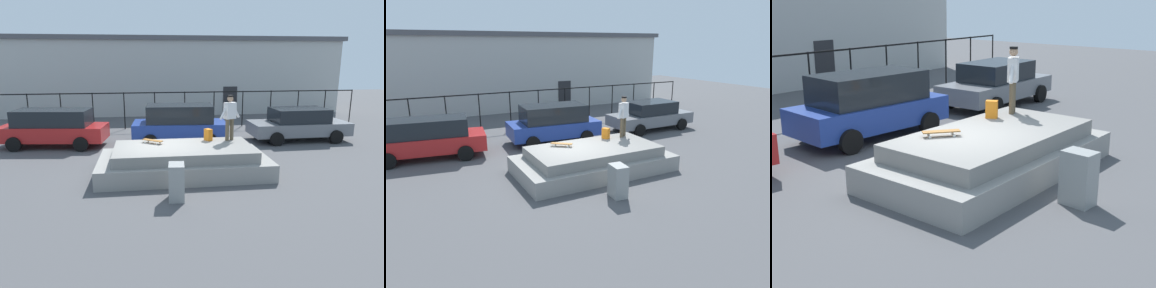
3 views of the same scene
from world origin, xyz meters
The scene contains 11 objects.
ground_plane centered at (0.00, 0.00, 0.00)m, with size 60.00×60.00×0.00m, color #4C4C4F.
concrete_ledge centered at (0.73, -0.43, 0.44)m, with size 5.82×2.99×0.96m.
skateboarder centered at (2.52, 0.26, 1.93)m, with size 0.88×0.50×1.67m.
skateboard centered at (-0.32, 0.16, 1.06)m, with size 0.76×0.65×0.12m.
backpack centered at (1.74, 0.34, 1.18)m, with size 0.28×0.20×0.43m, color orange.
car_red_hatchback_near centered at (-4.67, 4.08, 0.90)m, with size 4.82×2.39×1.70m.
car_blue_hatchback_mid centered at (1.04, 4.02, 0.96)m, with size 4.47×2.36×1.82m.
car_grey_sedan_far centered at (6.86, 3.84, 0.82)m, with size 4.78×2.24×1.58m.
utility_box centered at (0.27, -2.77, 0.53)m, with size 0.44×0.60×1.05m, color gray.
fence_row centered at (0.00, 7.75, 1.38)m, with size 24.06×0.06×2.08m.
warehouse_building centered at (0.00, 15.36, 2.72)m, with size 27.82×6.88×5.43m.
Camera 2 is at (-5.46, -11.03, 4.68)m, focal length 32.08 mm.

